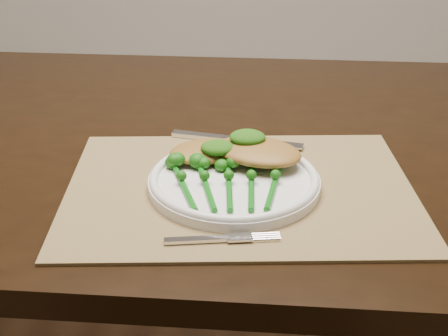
# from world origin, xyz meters

# --- Properties ---
(dining_table) EXTENTS (1.62, 0.93, 0.75)m
(dining_table) POSITION_xyz_m (0.01, -0.15, 0.38)
(dining_table) COLOR black
(dining_table) RESTS_ON ground
(placemat) EXTENTS (0.52, 0.40, 0.00)m
(placemat) POSITION_xyz_m (0.07, -0.35, 0.75)
(placemat) COLOR olive
(placemat) RESTS_ON dining_table
(dinner_plate) EXTENTS (0.25, 0.25, 0.02)m
(dinner_plate) POSITION_xyz_m (0.07, -0.35, 0.77)
(dinner_plate) COLOR silver
(dinner_plate) RESTS_ON placemat
(knife) EXTENTS (0.22, 0.06, 0.01)m
(knife) POSITION_xyz_m (0.04, -0.19, 0.76)
(knife) COLOR silver
(knife) RESTS_ON placemat
(fork) EXTENTS (0.15, 0.04, 0.00)m
(fork) POSITION_xyz_m (0.07, -0.48, 0.76)
(fork) COLOR silver
(fork) RESTS_ON placemat
(chicken_fillet_left) EXTENTS (0.14, 0.12, 0.02)m
(chicken_fillet_left) POSITION_xyz_m (0.02, -0.28, 0.78)
(chicken_fillet_left) COLOR olive
(chicken_fillet_left) RESTS_ON dinner_plate
(chicken_fillet_right) EXTENTS (0.16, 0.14, 0.03)m
(chicken_fillet_right) POSITION_xyz_m (0.10, -0.30, 0.79)
(chicken_fillet_right) COLOR olive
(chicken_fillet_right) RESTS_ON dinner_plate
(pesto_dollop_left) EXTENTS (0.05, 0.04, 0.02)m
(pesto_dollop_left) POSITION_xyz_m (0.04, -0.30, 0.79)
(pesto_dollop_left) COLOR #153F09
(pesto_dollop_left) RESTS_ON chicken_fillet_left
(pesto_dollop_right) EXTENTS (0.05, 0.05, 0.02)m
(pesto_dollop_right) POSITION_xyz_m (0.08, -0.28, 0.80)
(pesto_dollop_right) COLOR #153F09
(pesto_dollop_right) RESTS_ON chicken_fillet_right
(broccolini_bundle) EXTENTS (0.16, 0.18, 0.04)m
(broccolini_bundle) POSITION_xyz_m (0.06, -0.38, 0.77)
(broccolini_bundle) COLOR #0B580F
(broccolini_bundle) RESTS_ON dinner_plate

